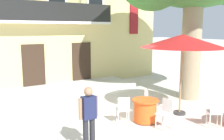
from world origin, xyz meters
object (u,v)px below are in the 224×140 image
at_px(cafe_chair_near_tree_0, 123,108).
at_px(pedestrian_near_entrance, 89,116).
at_px(cafe_table_near_tree, 145,110).
at_px(cafe_chair_middle_2, 215,111).
at_px(cafe_chair_near_tree_1, 166,112).
at_px(cafe_chair_near_tree_2, 149,100).
at_px(cafe_umbrella, 183,41).

xyz_separation_m(cafe_chair_near_tree_0, pedestrian_near_entrance, (-1.78, -1.04, 0.41)).
relative_size(cafe_chair_near_tree_0, pedestrian_near_entrance, 0.55).
xyz_separation_m(cafe_table_near_tree, cafe_chair_middle_2, (1.50, -1.53, 0.14)).
bearing_deg(cafe_chair_near_tree_1, cafe_chair_near_tree_2, 71.68).
distance_m(cafe_chair_near_tree_2, pedestrian_near_entrance, 3.34).
height_order(cafe_chair_middle_2, cafe_umbrella, cafe_umbrella).
relative_size(cafe_table_near_tree, cafe_chair_near_tree_1, 0.95).
bearing_deg(cafe_chair_near_tree_0, pedestrian_near_entrance, -149.75).
relative_size(cafe_table_near_tree, cafe_chair_middle_2, 0.95).
relative_size(cafe_chair_near_tree_0, cafe_chair_near_tree_1, 1.00).
bearing_deg(cafe_chair_middle_2, cafe_chair_near_tree_0, 141.11).
relative_size(cafe_chair_near_tree_1, cafe_chair_near_tree_2, 1.00).
distance_m(cafe_chair_near_tree_2, cafe_chair_middle_2, 2.21).
height_order(cafe_chair_near_tree_2, cafe_umbrella, cafe_umbrella).
height_order(cafe_chair_near_tree_0, cafe_umbrella, cafe_umbrella).
xyz_separation_m(cafe_chair_near_tree_0, cafe_chair_near_tree_2, (1.29, 0.22, 0.00)).
bearing_deg(pedestrian_near_entrance, cafe_umbrella, 9.82).
distance_m(cafe_chair_near_tree_1, cafe_chair_middle_2, 1.54).
height_order(cafe_table_near_tree, cafe_chair_middle_2, cafe_chair_middle_2).
height_order(cafe_chair_near_tree_2, pedestrian_near_entrance, pedestrian_near_entrance).
xyz_separation_m(cafe_chair_near_tree_1, cafe_umbrella, (1.37, 0.65, 2.08)).
relative_size(cafe_chair_near_tree_2, cafe_umbrella, 0.31).
distance_m(cafe_table_near_tree, cafe_chair_near_tree_2, 0.77).
relative_size(cafe_chair_near_tree_0, cafe_umbrella, 0.31).
distance_m(cafe_chair_near_tree_1, cafe_chair_near_tree_2, 1.27).
bearing_deg(cafe_chair_middle_2, cafe_chair_near_tree_2, 114.59).
distance_m(cafe_chair_near_tree_0, cafe_chair_middle_2, 2.84).
height_order(cafe_table_near_tree, cafe_chair_near_tree_0, cafe_chair_near_tree_0).
distance_m(cafe_umbrella, pedestrian_near_entrance, 4.42).
relative_size(cafe_table_near_tree, cafe_chair_near_tree_2, 0.95).
bearing_deg(cafe_chair_near_tree_2, cafe_chair_middle_2, -65.41).
bearing_deg(cafe_umbrella, cafe_chair_near_tree_0, 171.53).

